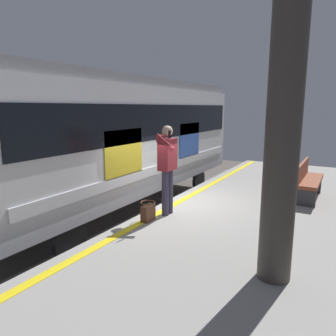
# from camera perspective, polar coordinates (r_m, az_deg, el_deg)

# --- Properties ---
(ground_plane) EXTENTS (24.67, 24.67, 0.00)m
(ground_plane) POSITION_cam_1_polar(r_m,az_deg,el_deg) (7.80, -0.67, -13.46)
(ground_plane) COLOR #4C4742
(platform) EXTENTS (13.63, 3.89, 1.03)m
(platform) POSITION_cam_1_polar(r_m,az_deg,el_deg) (6.88, 13.76, -12.51)
(platform) COLOR gray
(platform) RESTS_ON ground
(safety_line) EXTENTS (13.36, 0.16, 0.01)m
(safety_line) POSITION_cam_1_polar(r_m,az_deg,el_deg) (7.29, 1.36, -6.49)
(safety_line) COLOR yellow
(safety_line) RESTS_ON platform
(track_rail_near) EXTENTS (17.72, 0.08, 0.16)m
(track_rail_near) POSITION_cam_1_polar(r_m,az_deg,el_deg) (8.57, -9.52, -10.72)
(track_rail_near) COLOR slate
(track_rail_near) RESTS_ON ground
(track_rail_far) EXTENTS (17.72, 0.08, 0.16)m
(track_rail_far) POSITION_cam_1_polar(r_m,az_deg,el_deg) (9.50, -16.31, -8.83)
(track_rail_far) COLOR slate
(track_rail_far) RESTS_ON ground
(train_carriage) EXTENTS (9.60, 2.92, 3.83)m
(train_carriage) POSITION_cam_1_polar(r_m,az_deg,el_deg) (9.37, -8.73, 6.10)
(train_carriage) COLOR silver
(train_carriage) RESTS_ON ground
(passenger) EXTENTS (0.57, 0.55, 1.83)m
(passenger) POSITION_cam_1_polar(r_m,az_deg,el_deg) (6.36, -0.16, 1.00)
(passenger) COLOR #383347
(passenger) RESTS_ON platform
(handbag) EXTENTS (0.32, 0.30, 0.38)m
(handbag) POSITION_cam_1_polar(r_m,az_deg,el_deg) (6.22, -3.63, -7.92)
(handbag) COLOR #59331E
(handbag) RESTS_ON platform
(station_column) EXTENTS (0.42, 0.42, 3.84)m
(station_column) POSITION_cam_1_polar(r_m,az_deg,el_deg) (4.03, 20.13, 6.53)
(station_column) COLOR #38332D
(station_column) RESTS_ON platform
(bench) EXTENTS (1.72, 0.44, 0.90)m
(bench) POSITION_cam_1_polar(r_m,az_deg,el_deg) (8.31, 23.98, -1.77)
(bench) COLOR brown
(bench) RESTS_ON platform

